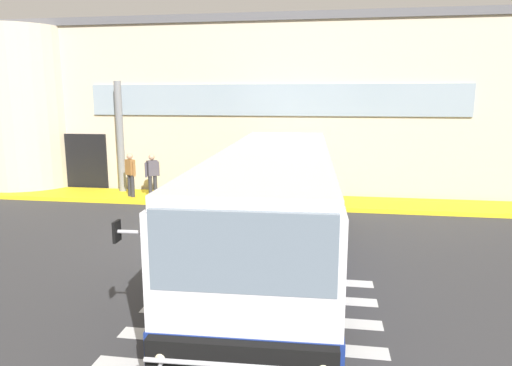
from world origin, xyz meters
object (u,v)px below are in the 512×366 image
at_px(entry_support_column, 120,137).
at_px(safety_bollard_yellow, 266,198).
at_px(passenger_near_column, 130,173).
at_px(bus_main_foreground, 275,206).
at_px(passenger_by_doorway, 152,173).

height_order(entry_support_column, safety_bollard_yellow, entry_support_column).
distance_m(passenger_near_column, safety_bollard_yellow, 5.44).
relative_size(bus_main_foreground, passenger_near_column, 6.81).
xyz_separation_m(passenger_by_doorway, safety_bollard_yellow, (4.45, -0.77, -0.66)).
bearing_deg(passenger_by_doorway, entry_support_column, 148.48).
height_order(entry_support_column, bus_main_foreground, entry_support_column).
bearing_deg(passenger_by_doorway, passenger_near_column, 175.97).
bearing_deg(safety_bollard_yellow, entry_support_column, 163.65).
distance_m(passenger_near_column, passenger_by_doorway, 0.89).
bearing_deg(passenger_near_column, bus_main_foreground, -42.13).
xyz_separation_m(entry_support_column, passenger_by_doorway, (1.69, -1.03, -1.23)).
bearing_deg(safety_bollard_yellow, passenger_by_doorway, 170.23).
bearing_deg(entry_support_column, passenger_near_column, -50.52).
bearing_deg(passenger_near_column, safety_bollard_yellow, -8.83).
distance_m(bus_main_foreground, passenger_near_column, 8.35).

